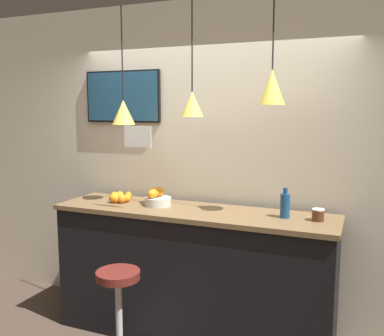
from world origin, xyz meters
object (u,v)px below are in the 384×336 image
(fruit_bowl, at_px, (157,199))
(spread_jar, at_px, (318,215))
(bar_stool, at_px, (119,310))
(mounted_tv, at_px, (123,97))
(juice_bottle, at_px, (285,205))

(fruit_bowl, xyz_separation_m, spread_jar, (1.35, 0.00, -0.01))
(bar_stool, relative_size, fruit_bowl, 3.40)
(spread_jar, distance_m, mounted_tv, 2.10)
(juice_bottle, bearing_deg, bar_stool, -147.54)
(juice_bottle, xyz_separation_m, spread_jar, (0.25, 0.00, -0.05))
(fruit_bowl, bearing_deg, spread_jar, 0.10)
(juice_bottle, bearing_deg, mounted_tv, 168.76)
(fruit_bowl, distance_m, juice_bottle, 1.10)
(bar_stool, height_order, mounted_tv, mounted_tv)
(spread_jar, relative_size, mounted_tv, 0.12)
(juice_bottle, xyz_separation_m, mounted_tv, (-1.62, 0.32, 0.85))
(spread_jar, height_order, mounted_tv, mounted_tv)
(fruit_bowl, distance_m, mounted_tv, 1.08)
(bar_stool, distance_m, juice_bottle, 1.47)
(juice_bottle, distance_m, mounted_tv, 1.86)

